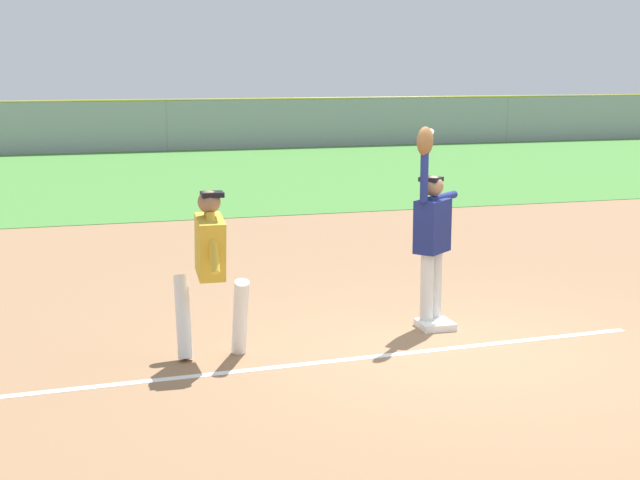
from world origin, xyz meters
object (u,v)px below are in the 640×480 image
object	(u,v)px
first_base	(435,325)
fielder	(432,229)
parked_car_white	(324,121)
parked_car_red	(441,119)
runner	(211,262)
baseball	(431,132)
parked_car_green	(196,123)
parked_car_black	(48,126)

from	to	relation	value
first_base	fielder	xyz separation A→B (m)	(-0.01, 0.15, 1.08)
parked_car_white	parked_car_red	bearing A→B (deg)	6.62
runner	parked_car_red	distance (m)	31.09
baseball	parked_car_green	xyz separation A→B (m)	(1.65, 26.82, -1.54)
first_base	baseball	world-z (taller)	baseball
baseball	parked_car_white	xyz separation A→B (m)	(6.93, 26.91, -1.54)
baseball	parked_car_black	size ratio (longest dim) A/B	0.02
first_base	runner	world-z (taller)	runner
first_base	fielder	size ratio (longest dim) A/B	0.17
parked_car_white	parked_car_green	bearing A→B (deg)	-173.15
parked_car_black	parked_car_white	xyz separation A→B (m)	(10.87, 0.04, 0.00)
runner	baseball	distance (m)	2.85
first_base	baseball	size ratio (longest dim) A/B	5.14
baseball	parked_car_red	bearing A→B (deg)	65.78
fielder	baseball	bearing A→B (deg)	90.63
parked_car_green	fielder	bearing A→B (deg)	-89.32
first_base	parked_car_red	distance (m)	29.65
runner	parked_car_green	size ratio (longest dim) A/B	0.38
fielder	parked_car_red	distance (m)	29.52
runner	baseball	world-z (taller)	baseball
first_base	runner	distance (m)	2.80
runner	parked_car_red	world-z (taller)	runner
first_base	parked_car_green	xyz separation A→B (m)	(1.59, 26.93, 0.63)
first_base	fielder	distance (m)	1.09
fielder	parked_car_white	bearing A→B (deg)	-53.25
runner	parked_car_red	size ratio (longest dim) A/B	0.38
fielder	parked_car_green	bearing A→B (deg)	-42.32
runner	parked_car_black	world-z (taller)	runner
parked_car_black	parked_car_red	bearing A→B (deg)	-0.09
first_base	parked_car_black	size ratio (longest dim) A/B	0.09
parked_car_green	parked_car_red	distance (m)	10.48
baseball	parked_car_white	size ratio (longest dim) A/B	0.02
runner	parked_car_white	bearing A→B (deg)	73.33
first_base	parked_car_black	distance (m)	27.28
first_base	parked_car_white	bearing A→B (deg)	75.74
parked_car_green	baseball	bearing A→B (deg)	-89.43
fielder	first_base	bearing A→B (deg)	143.43
baseball	parked_car_white	distance (m)	27.83
parked_car_green	parked_car_white	bearing A→B (deg)	5.02
parked_car_black	parked_car_white	size ratio (longest dim) A/B	0.97
runner	first_base	bearing A→B (deg)	9.60
baseball	parked_car_black	distance (m)	27.20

